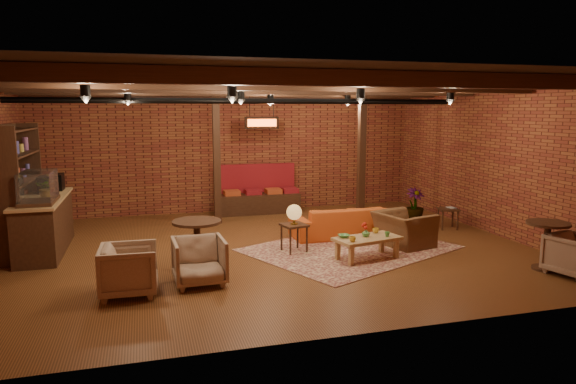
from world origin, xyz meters
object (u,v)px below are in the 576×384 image
object	(u,v)px
plant_tall	(416,172)
armchair_right	(404,224)
sofa	(343,222)
side_table_book	(448,210)
side_table_lamp	(294,216)
round_table_left	(197,236)
armchair_far	(575,253)
armchair_b	(199,259)
round_table_right	(547,238)
coffee_table	(366,240)
armchair_a	(129,267)

from	to	relation	value
plant_tall	armchair_right	bearing A→B (deg)	-124.52
sofa	side_table_book	xyz separation A→B (m)	(2.55, 0.03, 0.11)
side_table_lamp	round_table_left	size ratio (longest dim) A/B	1.08
armchair_far	plant_tall	bearing A→B (deg)	81.51
round_table_left	armchair_b	xyz separation A→B (m)	(-0.05, -0.73, -0.17)
round_table_right	plant_tall	size ratio (longest dim) A/B	0.34
armchair_far	plant_tall	distance (m)	4.48
coffee_table	armchair_a	size ratio (longest dim) A/B	1.58
side_table_book	round_table_right	distance (m)	3.11
armchair_a	armchair_far	world-z (taller)	armchair_a
armchair_right	armchair_far	size ratio (longest dim) A/B	1.38
side_table_lamp	armchair_right	world-z (taller)	side_table_lamp
sofa	round_table_left	bearing A→B (deg)	24.32
round_table_left	armchair_a	size ratio (longest dim) A/B	1.04
armchair_right	sofa	bearing A→B (deg)	24.69
round_table_left	armchair_a	bearing A→B (deg)	-139.74
armchair_right	coffee_table	bearing A→B (deg)	106.17
sofa	coffee_table	distance (m)	1.71
armchair_b	plant_tall	xyz separation A→B (m)	(5.48, 3.14, 0.81)
sofa	plant_tall	world-z (taller)	plant_tall
round_table_left	armchair_b	world-z (taller)	round_table_left
armchair_right	round_table_right	distance (m)	2.56
armchair_far	plant_tall	world-z (taller)	plant_tall
round_table_left	armchair_a	xyz separation A→B (m)	(-1.08, -0.91, -0.17)
coffee_table	plant_tall	distance (m)	3.68
side_table_lamp	plant_tall	bearing A→B (deg)	26.84
armchair_b	side_table_book	size ratio (longest dim) A/B	1.55
side_table_lamp	armchair_b	xyz separation A→B (m)	(-1.92, -1.34, -0.30)
round_table_left	side_table_book	distance (m)	5.97
armchair_right	armchair_far	distance (m)	3.00
armchair_a	plant_tall	bearing A→B (deg)	-61.13
armchair_b	armchair_right	bearing A→B (deg)	13.59
coffee_table	round_table_right	size ratio (longest dim) A/B	1.58
round_table_left	armchair_a	distance (m)	1.42
side_table_lamp	armchair_b	distance (m)	2.36
side_table_lamp	side_table_book	distance (m)	4.01
armchair_a	round_table_right	xyz separation A→B (m)	(6.71, -0.67, 0.14)
armchair_a	side_table_book	bearing A→B (deg)	-68.63
coffee_table	side_table_book	distance (m)	3.28
armchair_right	side_table_book	bearing A→B (deg)	-71.92
round_table_right	round_table_left	bearing A→B (deg)	164.27
armchair_right	round_table_right	size ratio (longest dim) A/B	1.27
side_table_lamp	side_table_book	world-z (taller)	side_table_lamp
coffee_table	armchair_a	xyz separation A→B (m)	(-4.06, -0.70, 0.04)
armchair_b	armchair_far	xyz separation A→B (m)	(5.89, -1.25, -0.03)
plant_tall	coffee_table	bearing A→B (deg)	-133.07
plant_tall	armchair_far	bearing A→B (deg)	-84.56
armchair_b	armchair_right	size ratio (longest dim) A/B	0.77
armchair_right	armchair_far	world-z (taller)	armchair_right
coffee_table	armchair_far	xyz separation A→B (m)	(2.86, -1.77, 0.01)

